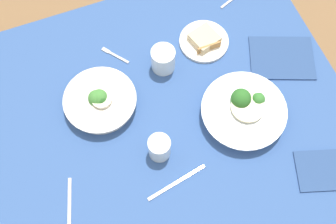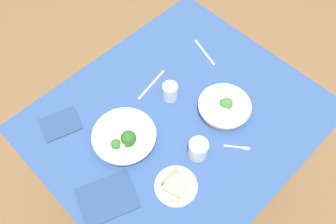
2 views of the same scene
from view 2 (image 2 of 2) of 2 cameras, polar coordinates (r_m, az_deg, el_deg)
The scene contains 12 objects.
ground_plane at distance 2.29m, azimuth 1.09°, elevation -10.66°, with size 6.00×6.00×0.00m, color brown.
dining_table at distance 1.70m, azimuth 1.45°, elevation -3.00°, with size 1.20×1.03×0.76m.
broccoli_bowl_far at distance 1.61m, azimuth 8.90°, elevation 0.80°, with size 0.23×0.23×0.08m.
broccoli_bowl_near at distance 1.52m, azimuth -6.88°, elevation -4.04°, with size 0.27×0.27×0.09m.
bread_side_plate at distance 1.45m, azimuth 1.24°, elevation -11.53°, with size 0.17×0.17×0.04m.
water_glass_center at distance 1.62m, azimuth 0.32°, elevation 3.23°, with size 0.07×0.07×0.08m, color silver.
water_glass_side at distance 1.48m, azimuth 4.79°, elevation -5.90°, with size 0.08×0.08×0.09m, color silver.
fork_by_far_bowl at distance 1.55m, azimuth 11.01°, elevation -5.51°, with size 0.07×0.09×0.00m.
table_knife_left at distance 1.69m, azimuth -2.62°, elevation 4.36°, with size 0.20×0.01×0.00m, color #B7B7BC.
table_knife_right at distance 1.82m, azimuth 5.79°, elevation 9.38°, with size 0.18×0.01×0.00m, color #B7B7BC.
napkin_folded_upper at distance 1.46m, azimuth -9.59°, elevation -13.28°, with size 0.22×0.17×0.01m, color navy.
napkin_folded_lower at distance 1.64m, azimuth -16.66°, elevation -1.84°, with size 0.16×0.13×0.01m, color navy.
Camera 2 is at (0.60, 0.55, 2.14)m, focal length 38.53 mm.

